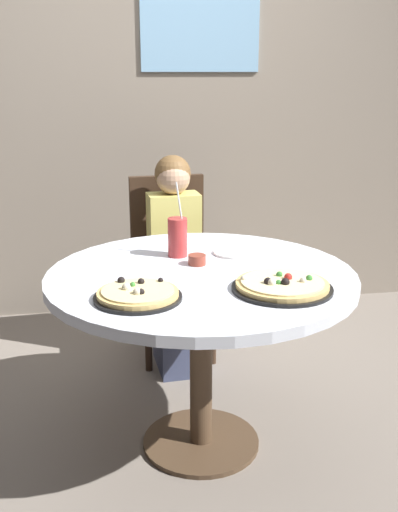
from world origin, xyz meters
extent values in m
plane|color=slate|center=(0.00, 0.00, 0.00)|extent=(8.00, 8.00, 0.00)
cube|color=gray|center=(0.00, 1.62, 1.45)|extent=(5.20, 0.12, 2.90)
cube|color=#8CBFE5|center=(0.26, 1.56, 1.85)|extent=(0.70, 0.02, 0.74)
cylinder|color=silver|center=(0.00, 0.00, 0.73)|extent=(1.18, 1.18, 0.04)
cylinder|color=#4C3826|center=(0.00, 0.00, 0.36)|extent=(0.09, 0.09, 0.69)
cylinder|color=#4C3826|center=(0.00, 0.00, 0.01)|extent=(0.48, 0.48, 0.02)
cube|color=#382619|center=(0.00, 0.86, 0.43)|extent=(0.43, 0.43, 0.04)
cube|color=#382619|center=(-0.01, 1.04, 0.69)|extent=(0.40, 0.07, 0.52)
cylinder|color=#382619|center=(-0.16, 0.68, 0.21)|extent=(0.04, 0.04, 0.41)
cylinder|color=#382619|center=(0.18, 0.71, 0.21)|extent=(0.04, 0.04, 0.41)
cylinder|color=#382619|center=(-0.18, 1.02, 0.21)|extent=(0.04, 0.04, 0.41)
cylinder|color=#382619|center=(0.16, 1.05, 0.21)|extent=(0.04, 0.04, 0.41)
cube|color=#3F4766|center=(0.01, 0.71, 0.23)|extent=(0.26, 0.34, 0.45)
cube|color=#D8CC66|center=(0.00, 0.84, 0.67)|extent=(0.27, 0.18, 0.44)
sphere|color=tan|center=(0.00, 0.84, 0.97)|extent=(0.17, 0.17, 0.17)
sphere|color=brown|center=(0.00, 0.86, 0.99)|extent=(0.18, 0.18, 0.18)
cylinder|color=black|center=(0.25, -0.24, 0.76)|extent=(0.35, 0.35, 0.01)
cylinder|color=#D8B266|center=(0.25, -0.24, 0.77)|extent=(0.33, 0.33, 0.02)
cylinder|color=beige|center=(0.25, -0.24, 0.78)|extent=(0.29, 0.29, 0.01)
sphere|color=#B2231E|center=(0.27, -0.22, 0.79)|extent=(0.03, 0.03, 0.03)
sphere|color=#387F33|center=(0.34, -0.24, 0.79)|extent=(0.02, 0.02, 0.02)
sphere|color=beige|center=(0.31, -0.26, 0.79)|extent=(0.02, 0.02, 0.02)
sphere|color=beige|center=(0.20, -0.27, 0.79)|extent=(0.03, 0.03, 0.03)
sphere|color=beige|center=(0.12, -0.20, 0.79)|extent=(0.02, 0.02, 0.02)
sphere|color=#387F33|center=(0.25, -0.18, 0.79)|extent=(0.02, 0.02, 0.02)
sphere|color=black|center=(0.19, -0.25, 0.79)|extent=(0.03, 0.03, 0.03)
sphere|color=black|center=(0.25, -0.27, 0.79)|extent=(0.03, 0.03, 0.03)
sphere|color=#387F33|center=(0.22, -0.26, 0.79)|extent=(0.02, 0.02, 0.02)
cylinder|color=black|center=(-0.26, -0.25, 0.76)|extent=(0.30, 0.30, 0.01)
cylinder|color=#D8B266|center=(-0.26, -0.25, 0.77)|extent=(0.27, 0.27, 0.02)
cylinder|color=beige|center=(-0.26, -0.25, 0.78)|extent=(0.24, 0.24, 0.01)
sphere|color=beige|center=(-0.29, -0.23, 0.79)|extent=(0.03, 0.03, 0.03)
sphere|color=black|center=(-0.31, -0.16, 0.79)|extent=(0.03, 0.03, 0.03)
sphere|color=black|center=(-0.17, -0.17, 0.79)|extent=(0.02, 0.02, 0.02)
sphere|color=black|center=(-0.25, -0.28, 0.79)|extent=(0.02, 0.02, 0.02)
sphere|color=black|center=(-0.24, -0.18, 0.79)|extent=(0.02, 0.02, 0.02)
sphere|color=beige|center=(-0.26, -0.28, 0.79)|extent=(0.03, 0.03, 0.03)
sphere|color=#387F33|center=(-0.27, -0.21, 0.79)|extent=(0.02, 0.02, 0.02)
cylinder|color=#B73333|center=(-0.06, 0.23, 0.83)|extent=(0.08, 0.08, 0.16)
cylinder|color=white|center=(-0.05, 0.23, 0.95)|extent=(0.03, 0.05, 0.22)
cylinder|color=brown|center=(0.00, 0.10, 0.77)|extent=(0.07, 0.07, 0.04)
cylinder|color=white|center=(0.18, 0.22, 0.76)|extent=(0.18, 0.18, 0.01)
camera|label=1|loc=(-0.36, -2.16, 1.48)|focal=42.71mm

